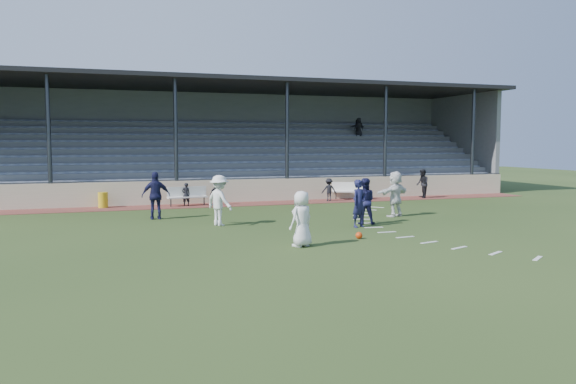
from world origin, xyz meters
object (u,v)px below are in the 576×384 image
object	(u,v)px
trash_bin	(103,200)
player_white_lead	(302,219)
bench_right	(350,189)
player_navy_lead	(359,203)
bench_left	(187,194)
football	(359,235)
official	(422,184)

from	to	relation	value
trash_bin	player_white_lead	bearing A→B (deg)	-65.75
bench_right	trash_bin	size ratio (longest dim) A/B	2.70
player_navy_lead	bench_left	bearing A→B (deg)	95.27
player_white_lead	bench_right	bearing A→B (deg)	-147.03
player_navy_lead	player_white_lead	bearing A→B (deg)	-161.58
bench_right	football	world-z (taller)	bench_right
player_white_lead	official	xyz separation A→B (m)	(11.62, 11.91, -0.01)
football	player_white_lead	distance (m)	2.48
football	bench_right	bearing A→B (deg)	66.46
football	player_navy_lead	distance (m)	2.72
bench_right	player_navy_lead	bearing A→B (deg)	-92.72
bench_right	official	xyz separation A→B (m)	(4.18, -0.68, 0.26)
player_white_lead	player_navy_lead	world-z (taller)	player_navy_lead
bench_left	trash_bin	size ratio (longest dim) A/B	2.72
player_navy_lead	official	bearing A→B (deg)	23.51
player_white_lead	official	distance (m)	16.64
player_white_lead	trash_bin	bearing A→B (deg)	-92.19
trash_bin	bench_left	bearing A→B (deg)	-5.54
football	player_white_lead	xyz separation A→B (m)	(-2.26, -0.70, 0.74)
football	official	bearing A→B (deg)	50.14
bench_left	bench_right	distance (m)	9.12
bench_left	bench_right	bearing A→B (deg)	-5.31
bench_right	trash_bin	distance (m)	13.12
football	player_navy_lead	bearing A→B (deg)	64.43
football	official	distance (m)	14.62
bench_right	player_white_lead	world-z (taller)	player_white_lead
player_navy_lead	trash_bin	bearing A→B (deg)	109.87
bench_left	player_white_lead	xyz separation A→B (m)	(1.67, -12.22, 0.27)
bench_left	official	bearing A→B (deg)	-8.95
official	player_white_lead	bearing A→B (deg)	-28.02
player_white_lead	official	size ratio (longest dim) A/B	1.04
trash_bin	official	size ratio (longest dim) A/B	0.46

